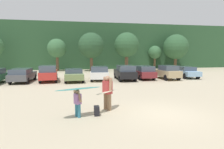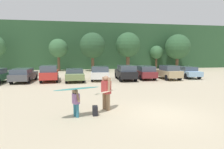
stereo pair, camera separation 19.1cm
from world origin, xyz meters
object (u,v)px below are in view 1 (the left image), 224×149
(parked_car_tan, at_px, (167,72))
(person_child, at_px, (78,102))
(parked_car_dark_gray, at_px, (23,75))
(parked_car_black, at_px, (125,72))
(parked_car_red, at_px, (49,73))
(parked_car_maroon, at_px, (143,72))
(parked_car_olive_green, at_px, (74,75))
(surfboard_cream, at_px, (107,92))
(parked_car_sky_blue, at_px, (186,71))
(surfboard_teal, at_px, (79,89))
(backpack_dropped, at_px, (97,111))
(parked_car_white, at_px, (99,73))
(person_adult, at_px, (107,91))

(parked_car_tan, xyz_separation_m, person_child, (-10.26, -11.58, -0.10))
(parked_car_dark_gray, relative_size, parked_car_black, 1.06)
(parked_car_black, bearing_deg, parked_car_red, 88.05)
(parked_car_dark_gray, distance_m, parked_car_maroon, 13.26)
(parked_car_tan, bearing_deg, person_child, 134.99)
(parked_car_tan, bearing_deg, parked_car_olive_green, 85.25)
(person_child, relative_size, surfboard_cream, 0.80)
(parked_car_sky_blue, relative_size, person_child, 3.66)
(parked_car_sky_blue, xyz_separation_m, surfboard_teal, (-13.23, -12.70, 0.60))
(backpack_dropped, bearing_deg, parked_car_white, 82.73)
(parked_car_black, height_order, parked_car_maroon, parked_car_black)
(parked_car_maroon, distance_m, person_child, 14.54)
(parked_car_sky_blue, xyz_separation_m, person_adult, (-11.76, -11.72, 0.27))
(parked_car_olive_green, bearing_deg, parked_car_tan, -93.64)
(parked_car_dark_gray, relative_size, parked_car_red, 0.99)
(parked_car_sky_blue, distance_m, backpack_dropped, 17.65)
(parked_car_tan, xyz_separation_m, person_adult, (-8.73, -10.71, 0.19))
(parked_car_black, distance_m, backpack_dropped, 12.42)
(parked_car_dark_gray, xyz_separation_m, parked_car_sky_blue, (18.89, 0.49, -0.03))
(parked_car_red, xyz_separation_m, person_child, (3.03, -12.21, -0.15))
(parked_car_tan, distance_m, parked_car_sky_blue, 3.20)
(parked_car_tan, bearing_deg, parked_car_dark_gray, 84.64)
(parked_car_olive_green, relative_size, person_adult, 2.35)
(parked_car_white, xyz_separation_m, parked_car_sky_blue, (10.86, 0.33, -0.07))
(parked_car_black, xyz_separation_m, backpack_dropped, (-4.38, -11.60, -0.65))
(surfboard_cream, distance_m, surfboard_teal, 1.72)
(parked_car_tan, bearing_deg, parked_car_sky_blue, -75.07)
(surfboard_teal, bearing_deg, parked_car_tan, -149.65)
(parked_car_olive_green, distance_m, person_child, 11.83)
(parked_car_white, distance_m, person_child, 12.51)
(parked_car_olive_green, relative_size, person_child, 3.26)
(parked_car_dark_gray, xyz_separation_m, surfboard_cream, (7.10, -11.34, 0.21))
(parked_car_red, height_order, parked_car_sky_blue, parked_car_red)
(parked_car_black, distance_m, person_child, 12.79)
(parked_car_maroon, height_order, person_child, parked_car_maroon)
(parked_car_red, bearing_deg, surfboard_cream, -163.63)
(parked_car_olive_green, relative_size, parked_car_white, 0.89)
(parked_car_maroon, height_order, person_adult, person_adult)
(parked_car_white, xyz_separation_m, parked_car_tan, (7.82, -0.68, 0.02))
(parked_car_maroon, xyz_separation_m, person_adult, (-6.12, -11.48, 0.22))
(parked_car_red, relative_size, parked_car_maroon, 0.97)
(parked_car_white, relative_size, parked_car_maroon, 1.00)
(parked_car_maroon, bearing_deg, surfboard_cream, 153.26)
(parked_car_black, bearing_deg, backpack_dropped, 161.20)
(person_adult, bearing_deg, parked_car_sky_blue, -165.40)
(parked_car_dark_gray, bearing_deg, parked_car_black, -91.48)
(surfboard_teal, bearing_deg, surfboard_cream, -167.42)
(parked_car_red, bearing_deg, backpack_dropped, -167.37)
(parked_car_tan, bearing_deg, parked_car_maroon, 70.02)
(parked_car_olive_green, bearing_deg, person_child, 179.44)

